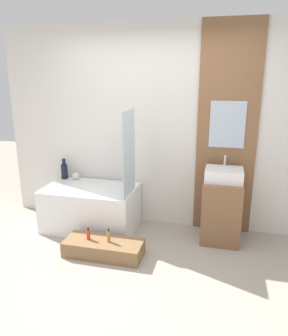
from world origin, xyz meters
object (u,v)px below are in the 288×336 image
Objects in this scene: bottle_soap_primary at (88,234)px; sink at (224,175)px; wooden_step_bench at (104,248)px; vase_round_light at (76,176)px; bathtub at (91,207)px; vase_tall_dark at (64,171)px; bottle_soap_secondary at (109,236)px.

sink is at bearing 26.37° from bottle_soap_primary.
wooden_step_bench is 0.23m from bottle_soap_primary.
wooden_step_bench is 8.67× the size of vase_round_light.
vase_tall_dark is (-0.50, 0.27, 0.39)m from bathtub.
vase_tall_dark is at bearing 128.88° from bottle_soap_primary.
bottle_soap_primary is (-0.18, 0.00, 0.15)m from wooden_step_bench.
vase_round_light reaches higher than wooden_step_bench.
vase_tall_dark is at bearing 151.51° from bathtub.
sink reaches higher than wooden_step_bench.
sink is 4.28× the size of vase_round_light.
vase_round_light is (-0.33, 0.26, 0.33)m from bathtub.
wooden_step_bench is 1.27m from vase_round_light.
vase_tall_dark reaches higher than vase_round_light.
bottle_soap_primary is at bearing 180.00° from bottle_soap_secondary.
vase_round_light is (-2.00, 0.18, -0.22)m from sink.
bathtub is 1.76m from sink.
bathtub is 0.53m from vase_round_light.
sink is 3.10× the size of bottle_soap_primary.
vase_tall_dark is 1.39m from bottle_soap_secondary.
bottle_soap_primary is 0.24m from bottle_soap_secondary.
sink is at bearing -5.08° from vase_round_light.
vase_round_light is at bearing 174.92° from sink.
bottle_soap_primary is at bearing 180.00° from wooden_step_bench.
sink is 2.73× the size of bottle_soap_secondary.
sink reaches higher than bottle_soap_secondary.
bottle_soap_secondary is at bearing -53.13° from bathtub.
sink is at bearing -4.84° from vase_tall_dark.
wooden_step_bench is 5.54× the size of bottle_soap_secondary.
bathtub is at bearing 126.87° from bottle_soap_secondary.
vase_tall_dark is 2.79× the size of vase_round_light.
bathtub is 7.40× the size of bottle_soap_secondary.
wooden_step_bench is 1.63m from sink.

